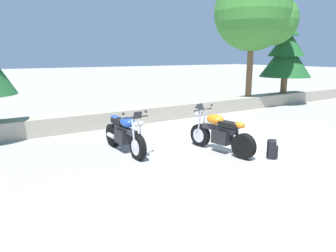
# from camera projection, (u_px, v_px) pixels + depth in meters

# --- Properties ---
(ground_plane) EXTENTS (120.00, 120.00, 0.00)m
(ground_plane) POSITION_uv_depth(u_px,v_px,m) (266.00, 146.00, 8.77)
(ground_plane) COLOR #A3A099
(stone_wall) EXTENTS (36.00, 0.80, 0.55)m
(stone_wall) POSITION_uv_depth(u_px,v_px,m) (169.00, 111.00, 12.62)
(stone_wall) COLOR #A89E89
(stone_wall) RESTS_ON ground
(motorcycle_blue_near_left) EXTENTS (0.67, 2.06, 1.18)m
(motorcycle_blue_near_left) POSITION_uv_depth(u_px,v_px,m) (125.00, 134.00, 8.11)
(motorcycle_blue_near_left) COLOR black
(motorcycle_blue_near_left) RESTS_ON ground
(motorcycle_orange_centre) EXTENTS (0.71, 2.06, 1.18)m
(motorcycle_orange_centre) POSITION_uv_depth(u_px,v_px,m) (220.00, 133.00, 8.17)
(motorcycle_orange_centre) COLOR black
(motorcycle_orange_centre) RESTS_ON ground
(rider_backpack) EXTENTS (0.35, 0.35, 0.47)m
(rider_backpack) POSITION_uv_depth(u_px,v_px,m) (272.00, 148.00, 7.72)
(rider_backpack) COLOR black
(rider_backpack) RESTS_ON ground
(leafy_tree_mid_left) EXTENTS (3.62, 3.45, 5.52)m
(leafy_tree_mid_left) POSITION_uv_depth(u_px,v_px,m) (257.00, 14.00, 14.22)
(leafy_tree_mid_left) COLOR brown
(leafy_tree_mid_left) RESTS_ON stone_wall
(pine_tree_mid_right) EXTENTS (2.51, 2.51, 3.68)m
(pine_tree_mid_right) POSITION_uv_depth(u_px,v_px,m) (286.00, 53.00, 15.87)
(pine_tree_mid_right) COLOR brown
(pine_tree_mid_right) RESTS_ON stone_wall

